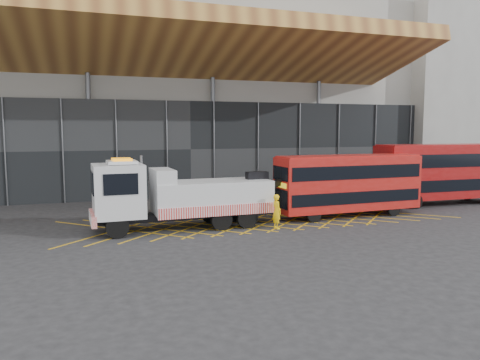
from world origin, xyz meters
name	(u,v)px	position (x,y,z in m)	size (l,w,h in m)	color
ground_plane	(201,224)	(0.00, 0.00, 0.00)	(120.00, 120.00, 0.00)	#252527
road_markings	(263,220)	(4.00, 0.00, 0.01)	(24.76, 7.16, 0.01)	gold
construction_building	(173,95)	(1.92, 18.40, 8.98)	(55.00, 23.97, 18.00)	gray
east_building	(442,90)	(32.00, 16.00, 10.00)	(15.00, 12.00, 20.00)	gray
recovery_truck	(178,195)	(-1.59, -0.96, 1.93)	(12.00, 3.07, 4.18)	black
bus_towed	(348,182)	(9.74, -0.66, 2.22)	(9.92, 2.64, 4.00)	#AD140F
bus_second	(446,171)	(19.43, 1.35, 2.52)	(11.24, 2.89, 4.55)	maroon
worker	(277,211)	(3.80, -2.68, 0.99)	(0.72, 0.47, 1.98)	yellow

